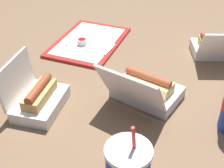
{
  "coord_description": "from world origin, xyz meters",
  "views": [
    {
      "loc": [
        -0.79,
        -0.3,
        0.64
      ],
      "look_at": [
        -0.01,
        0.01,
        0.05
      ],
      "focal_mm": 50.0,
      "sensor_mm": 36.0,
      "label": 1
    }
  ],
  "objects_px": {
    "clamshell_hotdog_left": "(219,47)",
    "food_tray": "(89,42)",
    "clamshell_hotdog_corner": "(145,89)",
    "ketchup_cup": "(82,42)",
    "plastic_fork": "(73,40)",
    "clamshell_hotdog_right": "(38,98)"
  },
  "relations": [
    {
      "from": "food_tray",
      "to": "plastic_fork",
      "type": "distance_m",
      "value": 0.07
    },
    {
      "from": "food_tray",
      "to": "ketchup_cup",
      "type": "xyz_separation_m",
      "value": [
        -0.04,
        0.01,
        0.02
      ]
    },
    {
      "from": "ketchup_cup",
      "to": "clamshell_hotdog_corner",
      "type": "bearing_deg",
      "value": -124.83
    },
    {
      "from": "clamshell_hotdog_left",
      "to": "clamshell_hotdog_corner",
      "type": "relative_size",
      "value": 0.97
    },
    {
      "from": "clamshell_hotdog_corner",
      "to": "clamshell_hotdog_left",
      "type": "bearing_deg",
      "value": -26.13
    },
    {
      "from": "ketchup_cup",
      "to": "clamshell_hotdog_corner",
      "type": "height_order",
      "value": "clamshell_hotdog_corner"
    },
    {
      "from": "food_tray",
      "to": "ketchup_cup",
      "type": "bearing_deg",
      "value": 164.72
    },
    {
      "from": "plastic_fork",
      "to": "clamshell_hotdog_right",
      "type": "relative_size",
      "value": 0.54
    },
    {
      "from": "ketchup_cup",
      "to": "clamshell_hotdog_right",
      "type": "xyz_separation_m",
      "value": [
        -0.41,
        -0.05,
        0.01
      ]
    },
    {
      "from": "clamshell_hotdog_left",
      "to": "food_tray",
      "type": "bearing_deg",
      "value": 100.8
    },
    {
      "from": "ketchup_cup",
      "to": "clamshell_hotdog_corner",
      "type": "relative_size",
      "value": 0.15
    },
    {
      "from": "plastic_fork",
      "to": "ketchup_cup",
      "type": "bearing_deg",
      "value": -106.89
    },
    {
      "from": "ketchup_cup",
      "to": "plastic_fork",
      "type": "bearing_deg",
      "value": 70.68
    },
    {
      "from": "ketchup_cup",
      "to": "clamshell_hotdog_left",
      "type": "xyz_separation_m",
      "value": [
        0.14,
        -0.54,
        0.01
      ]
    },
    {
      "from": "food_tray",
      "to": "clamshell_hotdog_right",
      "type": "height_order",
      "value": "clamshell_hotdog_right"
    },
    {
      "from": "clamshell_hotdog_corner",
      "to": "ketchup_cup",
      "type": "bearing_deg",
      "value": 55.17
    },
    {
      "from": "food_tray",
      "to": "ketchup_cup",
      "type": "relative_size",
      "value": 9.33
    },
    {
      "from": "clamshell_hotdog_left",
      "to": "clamshell_hotdog_corner",
      "type": "xyz_separation_m",
      "value": [
        -0.39,
        0.19,
        0.0
      ]
    },
    {
      "from": "plastic_fork",
      "to": "clamshell_hotdog_right",
      "type": "height_order",
      "value": "clamshell_hotdog_right"
    },
    {
      "from": "ketchup_cup",
      "to": "clamshell_hotdog_corner",
      "type": "distance_m",
      "value": 0.43
    },
    {
      "from": "plastic_fork",
      "to": "clamshell_hotdog_corner",
      "type": "relative_size",
      "value": 0.42
    },
    {
      "from": "ketchup_cup",
      "to": "plastic_fork",
      "type": "relative_size",
      "value": 0.36
    }
  ]
}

